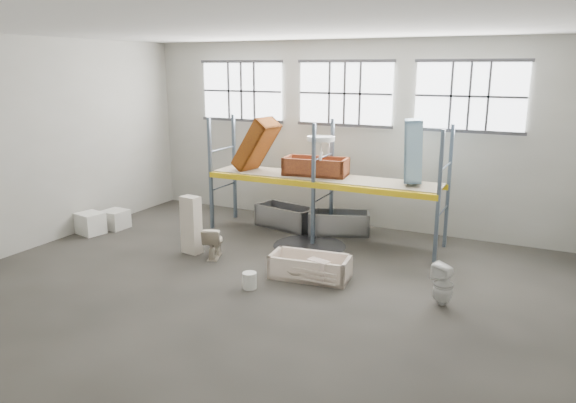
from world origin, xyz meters
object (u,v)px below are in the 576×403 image
Objects in this scene: toilet_white at (443,284)px; toilet_beige at (214,242)px; steel_tub_left at (286,217)px; blue_tub_upright at (413,151)px; rust_tub_flat at (316,166)px; carton_near at (90,223)px; steel_tub_right at (339,223)px; bucket at (250,280)px; bathtub_beige at (310,267)px; cistern_tall at (191,225)px.

toilet_beige is at bearing -76.33° from toilet_white.
blue_tub_upright is (3.45, -0.29, 2.10)m from steel_tub_left.
blue_tub_upright reaches higher than rust_tub_flat.
rust_tub_flat reaches higher than carton_near.
steel_tub_right reaches higher than bucket.
steel_tub_right is (1.50, 0.13, -0.01)m from steel_tub_left.
rust_tub_flat is at bearing 104.72° from bathtub_beige.
toilet_beige is 5.09m from blue_tub_upright.
steel_tub_right is 2.43× the size of carton_near.
toilet_white is at bearing 14.33° from bucket.
toilet_white is (5.88, -0.32, -0.28)m from cistern_tall.
toilet_white is 0.56× the size of blue_tub_upright.
steel_tub_right is 2.90m from blue_tub_upright.
cistern_tall is at bearing 169.88° from bathtub_beige.
rust_tub_flat is (0.98, -0.26, 1.52)m from steel_tub_left.
cistern_tall is at bearing -0.82° from carton_near.
cistern_tall is 5.47m from blue_tub_upright.
steel_tub_right is at bearing 57.68° from cistern_tall.
blue_tub_upright reaches higher than bathtub_beige.
blue_tub_upright is 2.21× the size of carton_near.
blue_tub_upright is 8.49m from carton_near.
toilet_beige is at bearing -122.62° from steel_tub_right.
cistern_tall reaches higher than steel_tub_left.
rust_tub_flat is (-3.83, 2.91, 1.42)m from toilet_white.
bathtub_beige is 1.35m from bucket.
blue_tub_upright is at bearing -0.66° from rust_tub_flat.
toilet_white is (5.24, -0.28, 0.03)m from toilet_beige.
rust_tub_flat is 6.13m from carton_near.
bucket is 0.50× the size of carton_near.
bathtub_beige is 2.75m from toilet_white.
toilet_white reaches higher than carton_near.
bathtub_beige is 6.45m from carton_near.
bucket is at bearing 123.56° from toilet_beige.
toilet_white is (2.74, -0.13, 0.16)m from bathtub_beige.
steel_tub_left is 1.13× the size of blue_tub_upright.
toilet_white reaches higher than bucket.
steel_tub_left is 1.03× the size of steel_tub_right.
steel_tub_left is at bearing -175.15° from steel_tub_right.
bucket is at bearing -93.81° from steel_tub_right.
toilet_beige is (-2.50, 0.15, 0.13)m from bathtub_beige.
cistern_tall is 0.95× the size of blue_tub_upright.
carton_near reaches higher than bathtub_beige.
bucket is at bearing -86.39° from rust_tub_flat.
steel_tub_right is 6.57m from carton_near.
bathtub_beige is at bearing -68.57° from rust_tub_flat.
bucket is (1.22, -4.09, -0.14)m from steel_tub_left.
steel_tub_left is at bearing 165.22° from rust_tub_flat.
rust_tub_flat is (2.05, 2.59, 1.13)m from cistern_tall.
carton_near reaches higher than bucket.
blue_tub_upright is 4.94m from bucket.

